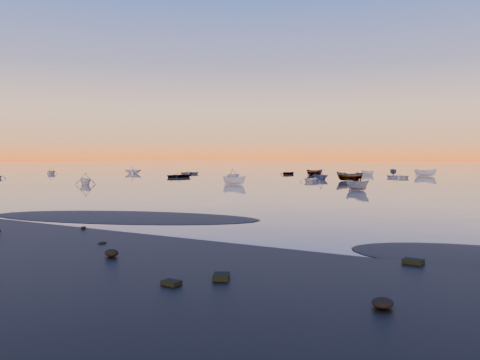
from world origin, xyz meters
The scene contains 4 objects.
ground centered at (0.00, 100.00, 0.00)m, with size 600.00×600.00×0.00m, color slate.
mud_lobes centered at (0.00, -1.00, 0.01)m, with size 140.00×6.00×0.07m, color black, non-canonical shape.
moored_fleet centered at (0.00, 53.00, 0.00)m, with size 124.00×58.00×1.20m, color white, non-canonical shape.
boat_near_center centered at (-6.25, 34.91, 0.00)m, with size 3.62×1.53×1.25m, color white.
Camera 1 is at (25.71, -20.50, 3.84)m, focal length 35.00 mm.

